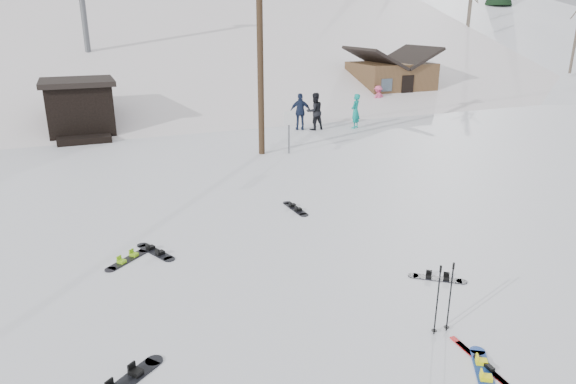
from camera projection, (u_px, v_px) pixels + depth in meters
name	position (u px, v px, depth m)	size (l,w,h in m)	color
ground	(422.00, 344.00, 9.21)	(200.00, 200.00, 0.00)	white
ski_slope	(131.00, 174.00, 61.15)	(60.00, 75.00, 45.00)	white
ridge_right	(421.00, 146.00, 70.28)	(34.00, 85.00, 36.00)	white
treeline_right	(457.00, 69.00, 59.03)	(20.00, 60.00, 10.00)	black
treeline_crest	(102.00, 54.00, 84.40)	(50.00, 6.00, 10.00)	black
utility_pole	(260.00, 41.00, 20.67)	(2.00, 0.26, 9.00)	#3A2819
trail_sign	(289.00, 124.00, 21.80)	(0.50, 0.09, 1.85)	#595B60
lift_hut	(80.00, 108.00, 25.26)	(3.40, 4.10, 2.75)	black
cabin	(390.00, 81.00, 35.17)	(5.39, 4.40, 3.77)	brown
hero_snowboard	(483.00, 371.00, 8.45)	(0.87, 1.22, 0.10)	#1941A8
hero_skis	(484.00, 364.00, 8.63)	(0.17, 1.71, 0.09)	#B51214
ski_poles	(444.00, 298.00, 9.33)	(0.39, 0.10, 1.40)	black
board_scatter_a	(125.00, 382.00, 8.19)	(1.33, 1.10, 0.11)	black
board_scatter_b	(155.00, 251.00, 12.80)	(0.77, 1.36, 0.10)	black
board_scatter_c	(128.00, 259.00, 12.39)	(1.14, 1.02, 0.10)	black
board_scatter_d	(437.00, 278.00, 11.49)	(1.07, 0.88, 0.09)	black
board_scatter_f	(295.00, 208.00, 15.71)	(0.32, 1.43, 0.10)	black
skier_teal	(355.00, 111.00, 27.06)	(0.66, 0.43, 1.81)	#0E8D81
skier_dark	(315.00, 111.00, 26.63)	(0.94, 0.73, 1.93)	black
skier_pink	(378.00, 98.00, 32.49)	(0.99, 0.57, 1.53)	#E35081
skier_navy	(300.00, 112.00, 26.62)	(1.12, 0.46, 1.90)	#1A2442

